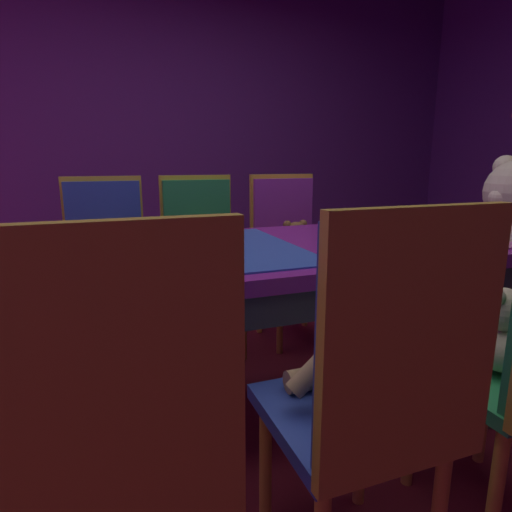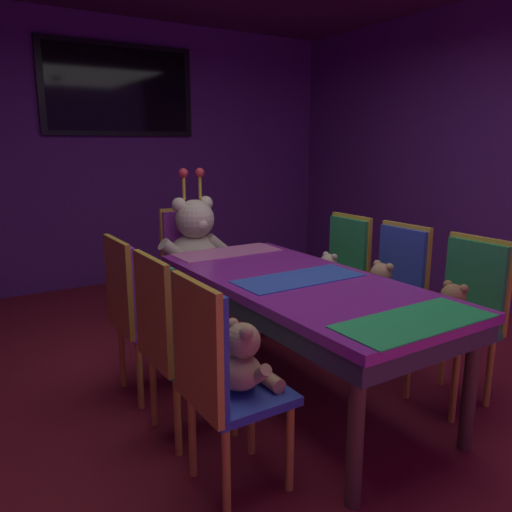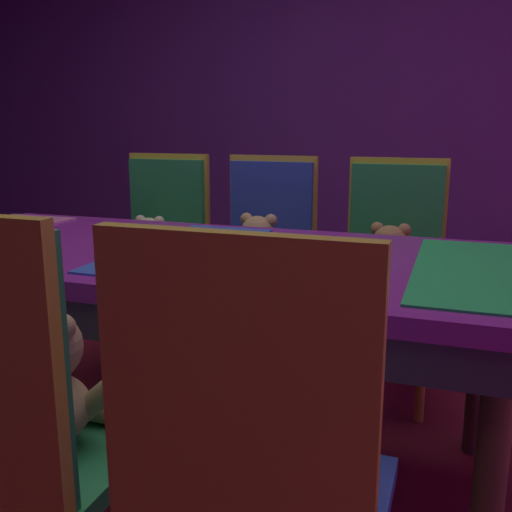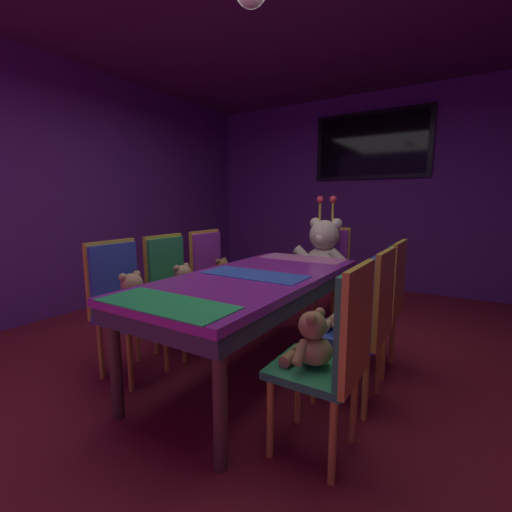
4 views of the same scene
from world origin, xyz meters
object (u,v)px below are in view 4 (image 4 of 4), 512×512
object	(u,v)px
teddy_right_1	(346,311)
king_teddy_bear	(324,252)
chair_right_0	(340,345)
chair_left_0	(120,294)
chair_left_2	(211,270)
teddy_left_2	(223,274)
chair_right_1	(370,313)
wall_tv	(371,145)
chair_left_1	(171,281)
chair_right_2	(386,294)
teddy_right_0	(311,342)
banquet_table	(254,287)
throne_chair	(329,263)
teddy_left_0	(133,297)
teddy_left_1	(184,284)
teddy_right_2	(366,295)

from	to	relation	value
teddy_right_1	king_teddy_bear	size ratio (longest dim) A/B	0.36
king_teddy_bear	chair_right_0	bearing A→B (deg)	23.22
chair_left_0	chair_right_0	distance (m)	1.66
chair_left_2	teddy_left_2	world-z (taller)	chair_left_2
chair_right_1	king_teddy_bear	distance (m)	1.61
chair_right_0	chair_left_2	bearing A→B (deg)	-32.98
chair_left_0	wall_tv	distance (m)	3.99
chair_left_1	chair_right_2	world-z (taller)	same
chair_left_0	chair_right_2	world-z (taller)	same
chair_left_2	teddy_right_0	xyz separation A→B (m)	(1.51, -1.07, -0.02)
banquet_table	chair_left_0	distance (m)	0.98
chair_right_0	wall_tv	world-z (taller)	wall_tv
chair_left_0	chair_left_1	bearing A→B (deg)	89.10
teddy_left_2	throne_chair	bearing A→B (deg)	56.15
teddy_left_0	chair_right_0	xyz separation A→B (m)	(1.51, -0.03, 0.00)
teddy_right_1	chair_left_0	bearing A→B (deg)	18.93
teddy_left_1	teddy_right_0	world-z (taller)	teddy_left_1
teddy_left_0	throne_chair	world-z (taller)	throne_chair
teddy_left_1	teddy_right_2	xyz separation A→B (m)	(1.35, 0.54, -0.02)
chair_left_2	teddy_left_2	xyz separation A→B (m)	(0.14, 0.00, -0.02)
chair_right_1	throne_chair	xyz separation A→B (m)	(-0.82, 1.54, 0.00)
chair_right_1	wall_tv	xyz separation A→B (m)	(-0.82, 3.10, 1.45)
banquet_table	teddy_right_2	world-z (taller)	banquet_table
teddy_left_0	chair_left_2	bearing A→B (deg)	97.57
banquet_table	chair_right_2	size ratio (longest dim) A/B	2.05
chair_left_1	teddy_left_2	xyz separation A→B (m)	(0.14, 0.54, -0.02)
banquet_table	king_teddy_bear	world-z (taller)	king_teddy_bear
teddy_right_1	teddy_right_2	xyz separation A→B (m)	(-0.01, 0.52, -0.01)
teddy_right_2	chair_right_1	bearing A→B (deg)	106.47
banquet_table	teddy_left_0	size ratio (longest dim) A/B	6.07
teddy_right_1	chair_right_1	bearing A→B (deg)	-180.00
king_teddy_bear	teddy_right_1	bearing A→B (deg)	26.41
teddy_right_1	wall_tv	distance (m)	3.50
chair_left_0	chair_right_2	size ratio (longest dim) A/B	1.00
chair_right_2	teddy_right_2	world-z (taller)	chair_right_2
chair_right_0	teddy_left_2	bearing A→B (deg)	-35.38
chair_right_1	teddy_left_1	bearing A→B (deg)	0.63
teddy_right_0	wall_tv	world-z (taller)	wall_tv
teddy_left_2	king_teddy_bear	size ratio (longest dim) A/B	0.33
chair_left_1	king_teddy_bear	xyz separation A→B (m)	(0.83, 1.39, 0.14)
banquet_table	chair_left_2	bearing A→B (deg)	147.60
teddy_left_2	teddy_right_2	world-z (taller)	teddy_left_2
chair_left_0	chair_left_2	world-z (taller)	same
chair_left_0	chair_left_2	bearing A→B (deg)	89.57
chair_right_2	chair_right_0	bearing A→B (deg)	90.61
chair_right_0	chair_right_1	distance (m)	0.55
teddy_right_2	teddy_right_1	bearing A→B (deg)	90.99
chair_left_1	wall_tv	size ratio (longest dim) A/B	0.62
chair_left_0	teddy_left_0	xyz separation A→B (m)	(0.15, 0.00, -0.00)
banquet_table	chair_right_1	size ratio (longest dim) A/B	2.05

